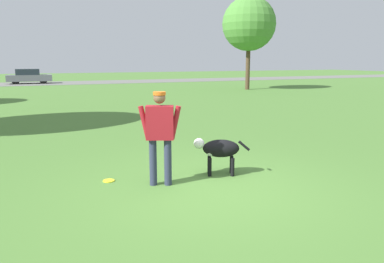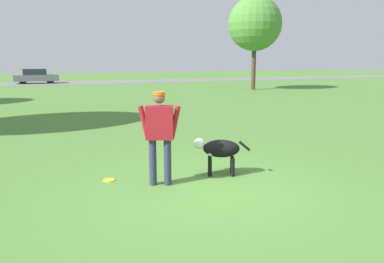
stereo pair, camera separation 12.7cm
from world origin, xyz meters
name	(u,v)px [view 1 (the left image)]	position (x,y,z in m)	size (l,w,h in m)	color
ground_plane	(207,189)	(0.00, 0.00, 0.00)	(120.00, 120.00, 0.00)	#4C7A33
far_road_strip	(61,83)	(0.00, 32.03, 0.01)	(120.00, 6.00, 0.01)	slate
person	(160,130)	(-0.65, 0.53, 0.98)	(0.71, 0.38, 1.64)	#2D334C
dog	(219,149)	(0.55, 0.66, 0.50)	(1.03, 0.59, 0.71)	black
frisbee	(109,181)	(-1.46, 1.10, 0.01)	(0.21, 0.21, 0.02)	yellow
tree_far_right	(249,24)	(12.13, 18.47, 4.69)	(3.85, 3.85, 6.63)	#4C3826
parked_car_grey	(29,76)	(-2.70, 32.30, 0.66)	(3.89, 1.76, 1.35)	slate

